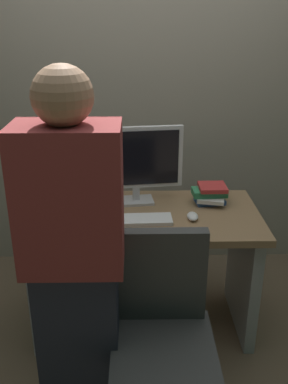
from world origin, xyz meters
TOP-DOWN VIEW (x-y plane):
  - ground_plane at (0.00, 0.00)m, footprint 9.00×9.00m
  - wall_back at (0.00, 0.85)m, footprint 6.40×0.10m
  - desk at (0.00, 0.00)m, footprint 1.30×0.66m
  - office_chair at (0.07, -0.70)m, footprint 0.52×0.52m
  - person_at_desk at (-0.29, -0.70)m, footprint 0.40×0.24m
  - monitor at (-0.04, 0.16)m, footprint 0.54×0.16m
  - keyboard at (-0.07, -0.10)m, footprint 0.43×0.15m
  - mouse at (0.26, -0.08)m, footprint 0.06×0.10m
  - cup_near_keyboard at (-0.35, -0.16)m, footprint 0.07×0.07m
  - cup_by_monitor at (-0.52, 0.09)m, footprint 0.08×0.08m
  - book_stack at (0.39, 0.14)m, footprint 0.21×0.19m

SIDE VIEW (x-z plane):
  - ground_plane at x=0.00m, z-range 0.00..0.00m
  - office_chair at x=0.07m, z-range -0.04..0.90m
  - desk at x=0.00m, z-range 0.13..0.88m
  - keyboard at x=-0.07m, z-range 0.75..0.77m
  - mouse at x=0.26m, z-range 0.75..0.78m
  - cup_by_monitor at x=-0.52m, z-range 0.75..0.83m
  - cup_near_keyboard at x=-0.35m, z-range 0.75..0.85m
  - book_stack at x=0.39m, z-range 0.75..0.86m
  - person_at_desk at x=-0.29m, z-range 0.02..1.66m
  - monitor at x=-0.04m, z-range 0.78..1.23m
  - wall_back at x=0.00m, z-range 0.00..3.00m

